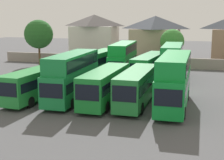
{
  "coord_description": "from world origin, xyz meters",
  "views": [
    {
      "loc": [
        10.33,
        -31.96,
        8.94
      ],
      "look_at": [
        0.0,
        3.0,
        1.85
      ],
      "focal_mm": 53.89,
      "sensor_mm": 36.0,
      "label": 1
    }
  ],
  "objects_px": {
    "bus_4": "(137,85)",
    "house_terrace_left": "(94,36)",
    "bus_2": "(72,74)",
    "bus_7": "(123,58)",
    "bus_6": "(98,62)",
    "tree_left_of_lot": "(39,34)",
    "bus_8": "(149,65)",
    "bus_5": "(174,79)",
    "bus_1": "(38,82)",
    "tree_right_of_lot": "(172,41)",
    "bus_3": "(105,84)",
    "bus_9": "(172,60)",
    "house_terrace_centre": "(155,38)"
  },
  "relations": [
    {
      "from": "bus_8",
      "to": "bus_6",
      "type": "bearing_deg",
      "value": -88.03
    },
    {
      "from": "bus_6",
      "to": "house_terrace_centre",
      "type": "xyz_separation_m",
      "value": [
        5.69,
        18.34,
        2.46
      ]
    },
    {
      "from": "bus_5",
      "to": "tree_right_of_lot",
      "type": "bearing_deg",
      "value": -174.38
    },
    {
      "from": "house_terrace_left",
      "to": "tree_left_of_lot",
      "type": "distance_m",
      "value": 13.0
    },
    {
      "from": "bus_2",
      "to": "house_terrace_left",
      "type": "height_order",
      "value": "house_terrace_left"
    },
    {
      "from": "bus_6",
      "to": "bus_5",
      "type": "bearing_deg",
      "value": 44.8
    },
    {
      "from": "bus_4",
      "to": "bus_7",
      "type": "relative_size",
      "value": 0.99
    },
    {
      "from": "bus_5",
      "to": "house_terrace_left",
      "type": "distance_m",
      "value": 38.78
    },
    {
      "from": "bus_7",
      "to": "bus_6",
      "type": "bearing_deg",
      "value": -97.61
    },
    {
      "from": "bus_4",
      "to": "tree_left_of_lot",
      "type": "relative_size",
      "value": 1.3
    },
    {
      "from": "bus_4",
      "to": "bus_6",
      "type": "height_order",
      "value": "bus_6"
    },
    {
      "from": "house_terrace_centre",
      "to": "tree_right_of_lot",
      "type": "xyz_separation_m",
      "value": [
        4.01,
        -6.12,
        -0.1
      ]
    },
    {
      "from": "bus_7",
      "to": "bus_8",
      "type": "height_order",
      "value": "bus_7"
    },
    {
      "from": "bus_1",
      "to": "bus_3",
      "type": "relative_size",
      "value": 1.05
    },
    {
      "from": "bus_9",
      "to": "bus_8",
      "type": "bearing_deg",
      "value": -96.07
    },
    {
      "from": "bus_5",
      "to": "tree_left_of_lot",
      "type": "relative_size",
      "value": 1.38
    },
    {
      "from": "bus_2",
      "to": "bus_4",
      "type": "bearing_deg",
      "value": 89.9
    },
    {
      "from": "bus_1",
      "to": "bus_4",
      "type": "distance_m",
      "value": 10.76
    },
    {
      "from": "house_terrace_left",
      "to": "house_terrace_centre",
      "type": "relative_size",
      "value": 0.97
    },
    {
      "from": "bus_2",
      "to": "bus_6",
      "type": "height_order",
      "value": "bus_2"
    },
    {
      "from": "bus_7",
      "to": "bus_8",
      "type": "bearing_deg",
      "value": 85.89
    },
    {
      "from": "bus_9",
      "to": "tree_left_of_lot",
      "type": "xyz_separation_m",
      "value": [
        -24.58,
        7.16,
        2.78
      ]
    },
    {
      "from": "bus_6",
      "to": "bus_2",
      "type": "bearing_deg",
      "value": 13.56
    },
    {
      "from": "bus_1",
      "to": "tree_right_of_lot",
      "type": "relative_size",
      "value": 1.71
    },
    {
      "from": "bus_8",
      "to": "tree_right_of_lot",
      "type": "distance_m",
      "value": 12.86
    },
    {
      "from": "bus_9",
      "to": "tree_right_of_lot",
      "type": "relative_size",
      "value": 1.67
    },
    {
      "from": "tree_right_of_lot",
      "to": "bus_4",
      "type": "bearing_deg",
      "value": -90.63
    },
    {
      "from": "bus_9",
      "to": "tree_right_of_lot",
      "type": "distance_m",
      "value": 12.85
    },
    {
      "from": "bus_2",
      "to": "tree_left_of_lot",
      "type": "relative_size",
      "value": 1.31
    },
    {
      "from": "bus_5",
      "to": "house_terrace_centre",
      "type": "distance_m",
      "value": 34.55
    },
    {
      "from": "bus_6",
      "to": "bus_9",
      "type": "bearing_deg",
      "value": 92.09
    },
    {
      "from": "bus_4",
      "to": "house_terrace_left",
      "type": "height_order",
      "value": "house_terrace_left"
    },
    {
      "from": "bus_4",
      "to": "bus_9",
      "type": "bearing_deg",
      "value": 172.8
    },
    {
      "from": "bus_2",
      "to": "bus_9",
      "type": "height_order",
      "value": "bus_2"
    },
    {
      "from": "bus_9",
      "to": "bus_3",
      "type": "bearing_deg",
      "value": -21.2
    },
    {
      "from": "bus_1",
      "to": "bus_6",
      "type": "relative_size",
      "value": 0.96
    },
    {
      "from": "bus_5",
      "to": "bus_7",
      "type": "bearing_deg",
      "value": -150.49
    },
    {
      "from": "bus_5",
      "to": "bus_3",
      "type": "bearing_deg",
      "value": -88.31
    },
    {
      "from": "bus_7",
      "to": "bus_9",
      "type": "distance_m",
      "value": 7.13
    },
    {
      "from": "bus_5",
      "to": "house_terrace_left",
      "type": "xyz_separation_m",
      "value": [
        -19.89,
        33.25,
        1.69
      ]
    },
    {
      "from": "bus_4",
      "to": "house_terrace_left",
      "type": "bearing_deg",
      "value": -154.34
    },
    {
      "from": "bus_9",
      "to": "house_terrace_left",
      "type": "bearing_deg",
      "value": -138.7
    },
    {
      "from": "bus_4",
      "to": "bus_9",
      "type": "height_order",
      "value": "bus_9"
    },
    {
      "from": "bus_4",
      "to": "bus_5",
      "type": "height_order",
      "value": "bus_5"
    },
    {
      "from": "bus_3",
      "to": "bus_9",
      "type": "height_order",
      "value": "bus_9"
    },
    {
      "from": "house_terrace_left",
      "to": "bus_7",
      "type": "bearing_deg",
      "value": -59.12
    },
    {
      "from": "bus_6",
      "to": "tree_left_of_lot",
      "type": "height_order",
      "value": "tree_left_of_lot"
    },
    {
      "from": "bus_6",
      "to": "bus_9",
      "type": "relative_size",
      "value": 1.07
    },
    {
      "from": "bus_4",
      "to": "bus_2",
      "type": "bearing_deg",
      "value": -88.5
    },
    {
      "from": "bus_6",
      "to": "house_terrace_centre",
      "type": "relative_size",
      "value": 1.22
    }
  ]
}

